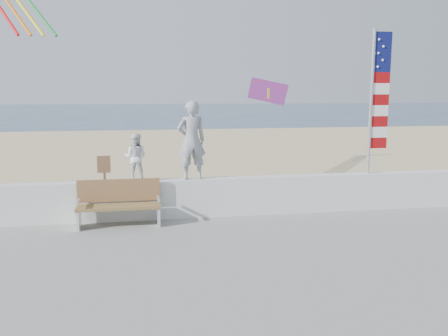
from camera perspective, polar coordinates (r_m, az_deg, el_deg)
The scene contains 9 objects.
ground at distance 9.49m, azimuth 0.72°, elevation -9.84°, with size 220.00×220.00×0.00m, color #304660.
sand at distance 18.15m, azimuth -4.59°, elevation -0.51°, with size 90.00×40.00×0.08m, color #D1BA8B.
seawall at distance 11.22m, azimuth -1.19°, elevation -3.50°, with size 30.00×0.35×0.90m, color silver.
adult at distance 10.93m, azimuth -3.93°, elevation 3.35°, with size 0.66×0.43×1.81m, color #97979C.
child at distance 10.91m, azimuth -10.59°, elevation 1.29°, with size 0.53×0.41×1.09m, color white.
bench at distance 10.65m, azimuth -12.52°, elevation -4.09°, with size 1.80×0.57×1.00m.
flag at distance 12.21m, azimuth 17.85°, elevation 8.28°, with size 0.50×0.08×3.50m.
parafoil_kite at distance 13.08m, azimuth 5.40°, elevation 9.13°, with size 1.14×0.53×0.76m.
sign at distance 12.05m, azimuth -14.19°, elevation -1.37°, with size 0.32×0.07×1.46m.
Camera 1 is at (-1.68, -8.81, 3.10)m, focal length 38.00 mm.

